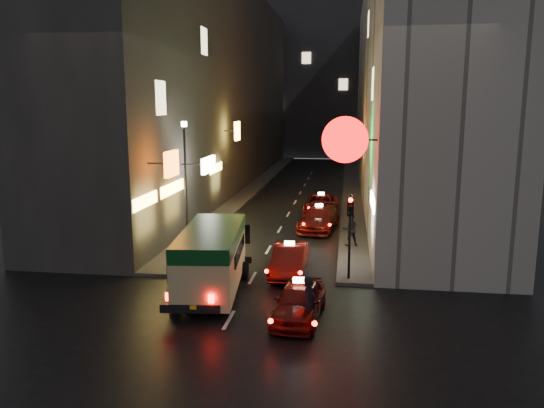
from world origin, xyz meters
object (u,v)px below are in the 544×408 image
at_px(taxi_near, 299,298).
at_px(pedestrian_crossing, 310,300).
at_px(minibus, 212,253).
at_px(traffic_light, 350,219).
at_px(lamp_post, 186,175).

xyz_separation_m(taxi_near, pedestrian_crossing, (0.42, -0.85, 0.27)).
relative_size(minibus, taxi_near, 1.26).
relative_size(minibus, pedestrian_crossing, 3.01).
relative_size(taxi_near, traffic_light, 1.38).
relative_size(minibus, lamp_post, 0.98).
xyz_separation_m(minibus, taxi_near, (3.53, -2.02, -0.86)).
height_order(taxi_near, traffic_light, traffic_light).
distance_m(taxi_near, lamp_post, 11.16).
relative_size(traffic_light, lamp_post, 0.56).
bearing_deg(pedestrian_crossing, traffic_light, -3.96).
bearing_deg(taxi_near, lamp_post, 127.40).
relative_size(pedestrian_crossing, traffic_light, 0.58).
distance_m(pedestrian_crossing, lamp_post, 12.00).
bearing_deg(taxi_near, traffic_light, 67.43).
bearing_deg(traffic_light, taxi_near, -112.57).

